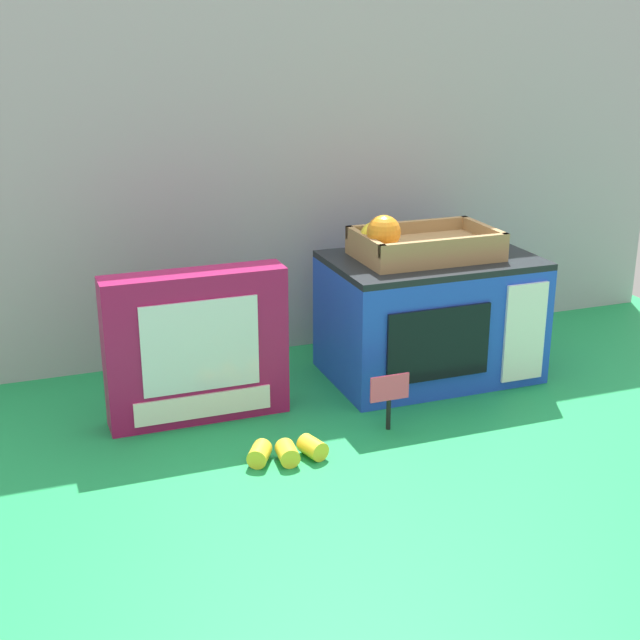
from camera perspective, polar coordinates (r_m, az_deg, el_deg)
ground_plane at (r=1.70m, az=3.34°, el=-4.17°), size 1.70×1.70×0.00m
display_back_panel at (r=1.83m, az=0.24°, el=9.43°), size 1.61×0.03×0.72m
toy_microwave at (r=1.72m, az=7.13°, el=0.22°), size 0.39×0.26×0.24m
food_groups_crate at (r=1.67m, az=6.31°, el=4.87°), size 0.27×0.17×0.09m
cookie_set_box at (r=1.52m, az=-8.00°, el=-1.75°), size 0.31×0.07×0.27m
price_sign at (r=1.49m, az=4.52°, el=-4.77°), size 0.07×0.01×0.10m
loose_toy_banana at (r=1.41m, az=-2.18°, el=-8.51°), size 0.13×0.06×0.03m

